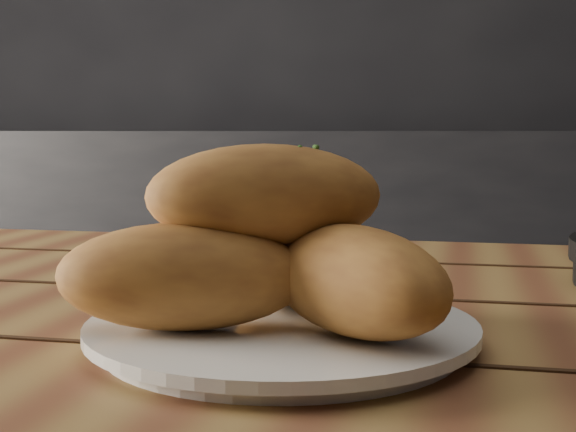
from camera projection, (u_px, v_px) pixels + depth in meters
The scene contains 3 objects.
counter at pixel (240, 287), 2.33m from camera, with size 2.80×0.60×0.90m, color black.
plate at pixel (282, 333), 0.56m from camera, with size 0.27×0.27×0.02m.
bread_rolls at pixel (272, 252), 0.55m from camera, with size 0.29×0.26×0.12m.
Camera 1 is at (0.63, -0.51, 0.90)m, focal length 50.00 mm.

